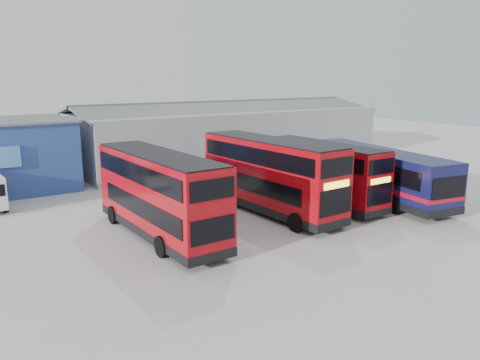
% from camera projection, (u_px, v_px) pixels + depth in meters
% --- Properties ---
extents(ground_plane, '(120.00, 120.00, 0.00)m').
position_uv_depth(ground_plane, '(294.00, 221.00, 27.06)').
color(ground_plane, '#A8A8A3').
rests_on(ground_plane, ground).
extents(maintenance_shed, '(30.50, 12.00, 5.89)m').
position_uv_depth(maintenance_shed, '(226.00, 133.00, 47.06)').
color(maintenance_shed, '#9AA0A8').
rests_on(maintenance_shed, ground).
extents(double_decker_left, '(2.83, 10.48, 4.40)m').
position_uv_depth(double_decker_left, '(159.00, 196.00, 23.87)').
color(double_decker_left, '#9C0810').
rests_on(double_decker_left, ground).
extents(double_decker_centre, '(3.02, 10.80, 4.53)m').
position_uv_depth(double_decker_centre, '(270.00, 177.00, 28.22)').
color(double_decker_centre, '#9C0810').
rests_on(double_decker_centre, ground).
extents(double_decker_right, '(2.55, 9.52, 4.00)m').
position_uv_depth(double_decker_right, '(323.00, 174.00, 30.30)').
color(double_decker_right, '#9C0810').
rests_on(double_decker_right, ground).
extents(single_decker_blue, '(5.08, 12.67, 3.36)m').
position_uv_depth(single_decker_blue, '(376.00, 174.00, 31.76)').
color(single_decker_blue, '#0E153F').
rests_on(single_decker_blue, ground).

